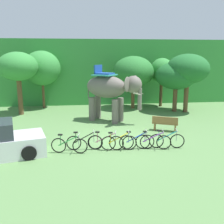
{
  "coord_description": "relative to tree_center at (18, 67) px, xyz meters",
  "views": [
    {
      "loc": [
        -2.15,
        -13.02,
        4.42
      ],
      "look_at": [
        -0.42,
        1.0,
        1.3
      ],
      "focal_mm": 41.38,
      "sensor_mm": 36.0,
      "label": 1
    }
  ],
  "objects": [
    {
      "name": "bike_yellow",
      "position": [
        6.25,
        -8.41,
        -3.19
      ],
      "size": [
        1.71,
        0.52,
        0.92
      ],
      "color": "black",
      "rests_on": "ground"
    },
    {
      "name": "ground_plane",
      "position": [
        6.66,
        -6.85,
        -3.57
      ],
      "size": [
        80.0,
        80.0,
        0.0
      ],
      "primitive_type": "plane",
      "color": "#567F47"
    },
    {
      "name": "tree_center_left",
      "position": [
        11.99,
        -0.33,
        -0.74
      ],
      "size": [
        3.21,
        3.21,
        3.92
      ],
      "color": "brown",
      "rests_on": "ground"
    },
    {
      "name": "tree_center_right",
      "position": [
        11.52,
        1.86,
        -0.48
      ],
      "size": [
        2.02,
        2.02,
        4.18
      ],
      "color": "brown",
      "rests_on": "ground"
    },
    {
      "name": "tree_far_right",
      "position": [
        8.91,
        1.3,
        -0.52
      ],
      "size": [
        3.38,
        3.38,
        4.36
      ],
      "color": "brown",
      "rests_on": "ground"
    },
    {
      "name": "bike_blue",
      "position": [
        7.12,
        -8.38,
        -3.19
      ],
      "size": [
        1.71,
        0.52,
        0.92
      ],
      "color": "black",
      "rests_on": "ground"
    },
    {
      "name": "bike_black",
      "position": [
        4.63,
        -8.15,
        -3.19
      ],
      "size": [
        1.71,
        0.52,
        0.92
      ],
      "color": "black",
      "rests_on": "ground"
    },
    {
      "name": "bike_green",
      "position": [
        3.93,
        -8.5,
        -3.19
      ],
      "size": [
        1.69,
        0.54,
        0.92
      ],
      "color": "black",
      "rests_on": "ground"
    },
    {
      "name": "wooden_bench",
      "position": [
        9.44,
        -5.61,
        -3.09
      ],
      "size": [
        1.53,
        1.0,
        0.89
      ],
      "color": "brown",
      "rests_on": "ground"
    },
    {
      "name": "bike_pink",
      "position": [
        5.64,
        -8.29,
        -3.19
      ],
      "size": [
        1.68,
        0.56,
        0.92
      ],
      "color": "black",
      "rests_on": "ground"
    },
    {
      "name": "tree_left",
      "position": [
        1.39,
        2.38,
        -0.22
      ],
      "size": [
        3.05,
        3.05,
        4.79
      ],
      "color": "brown",
      "rests_on": "ground"
    },
    {
      "name": "elephant",
      "position": [
        6.5,
        -2.86,
        -1.37
      ],
      "size": [
        3.96,
        3.37,
        3.78
      ],
      "color": "#665E56",
      "rests_on": "ground"
    },
    {
      "name": "bike_teal",
      "position": [
        8.6,
        -8.41,
        -3.19
      ],
      "size": [
        1.7,
        0.52,
        0.92
      ],
      "color": "black",
      "rests_on": "ground"
    },
    {
      "name": "bike_purple",
      "position": [
        7.9,
        -8.47,
        -3.19
      ],
      "size": [
        1.68,
        0.55,
        0.92
      ],
      "color": "black",
      "rests_on": "ground"
    },
    {
      "name": "foliage_hedge",
      "position": [
        6.66,
        6.21,
        -0.67
      ],
      "size": [
        36.0,
        6.0,
        5.79
      ],
      "primitive_type": "cube",
      "color": "#338438",
      "rests_on": "ground"
    },
    {
      "name": "tree_right",
      "position": [
        12.74,
        -0.71,
        -0.21
      ],
      "size": [
        3.26,
        3.26,
        4.53
      ],
      "color": "brown",
      "rests_on": "ground"
    },
    {
      "name": "tree_center",
      "position": [
        0.0,
        0.0,
        0.0
      ],
      "size": [
        2.91,
        2.91,
        4.67
      ],
      "color": "brown",
      "rests_on": "ground"
    }
  ]
}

